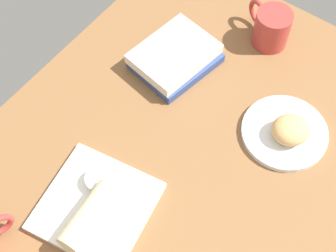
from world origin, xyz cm
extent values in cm
cube|color=brown|center=(0.00, 0.00, 2.00)|extent=(110.00, 90.00, 4.00)
cylinder|color=white|center=(19.02, -11.60, 4.70)|extent=(19.30, 19.30, 1.40)
ellipsoid|color=tan|center=(18.37, -12.75, 7.93)|extent=(11.43, 11.40, 5.05)
cube|color=white|center=(-19.25, 10.84, 4.80)|extent=(24.84, 24.84, 1.60)
cylinder|color=silver|center=(-15.07, 13.28, 6.93)|extent=(5.74, 5.74, 2.66)
cylinder|color=#D15526|center=(-15.07, 13.28, 7.96)|extent=(4.70, 4.70, 0.40)
cylinder|color=beige|center=(-22.60, 8.89, 8.54)|extent=(14.76, 7.11, 5.88)
cube|color=#33477F|center=(20.60, 19.58, 5.19)|extent=(21.21, 18.32, 2.39)
cube|color=silver|center=(20.59, 20.06, 7.72)|extent=(21.03, 17.21, 2.66)
cylinder|color=#B23833|center=(40.38, 4.93, 8.80)|extent=(8.83, 8.83, 9.60)
cylinder|color=#B46D42|center=(40.38, 4.93, 13.00)|extent=(7.24, 7.24, 0.40)
torus|color=#B23833|center=(42.88, 10.38, 8.80)|extent=(4.00, 6.83, 6.96)
camera|label=1|loc=(-41.30, -23.62, 101.13)|focal=53.34mm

